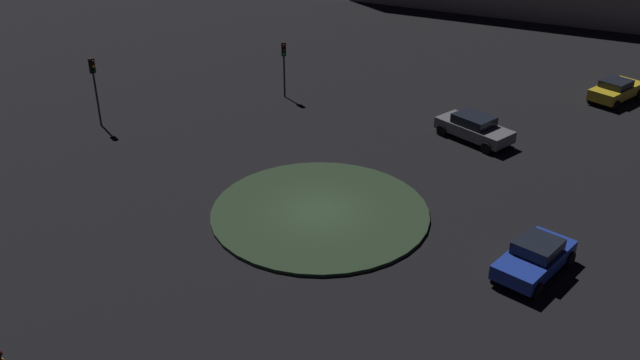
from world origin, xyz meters
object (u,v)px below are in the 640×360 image
at_px(car_yellow, 616,90).
at_px(car_blue, 535,257).
at_px(traffic_light_west, 94,79).
at_px(traffic_light_northwest, 284,59).
at_px(car_grey, 474,127).

distance_m(car_yellow, car_blue, 22.51).
bearing_deg(traffic_light_west, car_blue, 3.71).
xyz_separation_m(car_yellow, traffic_light_northwest, (-13.21, -17.77, 1.94)).
bearing_deg(traffic_light_northwest, car_yellow, 79.53).
bearing_deg(car_grey, car_blue, -41.06).
relative_size(car_yellow, traffic_light_west, 1.02).
bearing_deg(car_blue, car_grey, -138.36).
height_order(car_grey, traffic_light_west, traffic_light_west).
distance_m(car_blue, car_grey, 13.43).
bearing_deg(car_blue, car_yellow, -166.62).
bearing_deg(car_yellow, car_blue, -159.68).
bearing_deg(traffic_light_west, car_grey, 33.02).
relative_size(car_grey, traffic_light_northwest, 1.25).
bearing_deg(car_yellow, car_grey, 169.55).
distance_m(car_yellow, traffic_light_west, 33.60).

